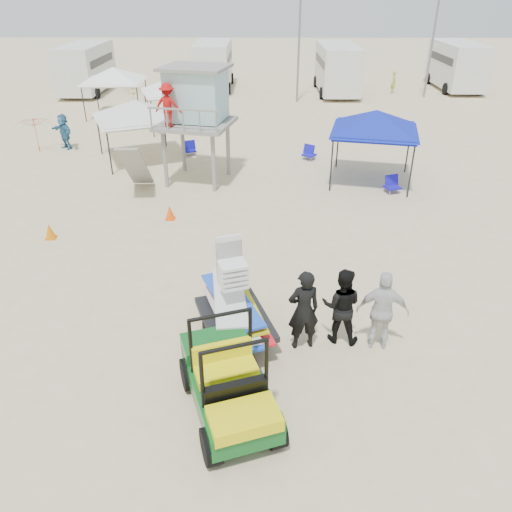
{
  "coord_description": "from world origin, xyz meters",
  "views": [
    {
      "loc": [
        0.61,
        -7.6,
        7.17
      ],
      "look_at": [
        0.5,
        3.0,
        1.3
      ],
      "focal_mm": 35.0,
      "sensor_mm": 36.0,
      "label": 1
    }
  ],
  "objects_px": {
    "surf_trailer": "(234,304)",
    "lifeguard_tower": "(193,100)",
    "canopy_blue": "(377,114)",
    "man_left": "(304,310)",
    "utility_cart": "(227,378)"
  },
  "relations": [
    {
      "from": "utility_cart",
      "to": "surf_trailer",
      "type": "relative_size",
      "value": 1.03
    },
    {
      "from": "canopy_blue",
      "to": "lifeguard_tower",
      "type": "bearing_deg",
      "value": 179.11
    },
    {
      "from": "canopy_blue",
      "to": "surf_trailer",
      "type": "bearing_deg",
      "value": -116.02
    },
    {
      "from": "utility_cart",
      "to": "man_left",
      "type": "bearing_deg",
      "value": 53.22
    },
    {
      "from": "surf_trailer",
      "to": "man_left",
      "type": "relative_size",
      "value": 1.43
    },
    {
      "from": "man_left",
      "to": "lifeguard_tower",
      "type": "height_order",
      "value": "lifeguard_tower"
    },
    {
      "from": "man_left",
      "to": "canopy_blue",
      "type": "height_order",
      "value": "canopy_blue"
    },
    {
      "from": "surf_trailer",
      "to": "man_left",
      "type": "bearing_deg",
      "value": -11.17
    },
    {
      "from": "man_left",
      "to": "lifeguard_tower",
      "type": "xyz_separation_m",
      "value": [
        -3.55,
        10.64,
        2.23
      ]
    },
    {
      "from": "canopy_blue",
      "to": "man_left",
      "type": "bearing_deg",
      "value": -108.27
    },
    {
      "from": "utility_cart",
      "to": "lifeguard_tower",
      "type": "distance_m",
      "value": 13.04
    },
    {
      "from": "utility_cart",
      "to": "man_left",
      "type": "xyz_separation_m",
      "value": [
        1.52,
        2.04,
        0.06
      ]
    },
    {
      "from": "surf_trailer",
      "to": "canopy_blue",
      "type": "bearing_deg",
      "value": 63.98
    },
    {
      "from": "surf_trailer",
      "to": "lifeguard_tower",
      "type": "relative_size",
      "value": 0.64
    },
    {
      "from": "utility_cart",
      "to": "surf_trailer",
      "type": "bearing_deg",
      "value": 89.92
    }
  ]
}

